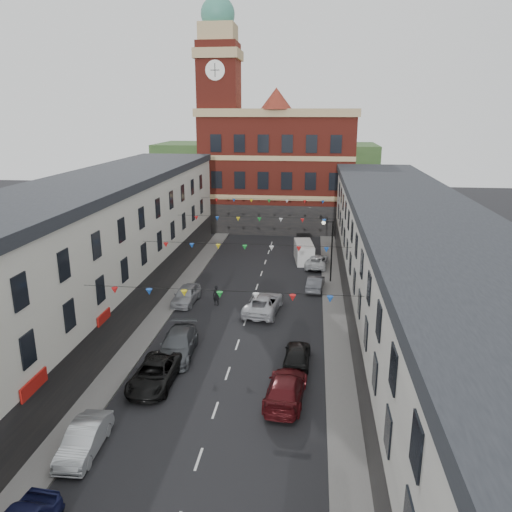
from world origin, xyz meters
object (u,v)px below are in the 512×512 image
at_px(car_left_e, 186,295).
at_px(car_right_d, 297,355).
at_px(car_left_b, 84,439).
at_px(white_van, 304,252).
at_px(street_lamp, 329,243).
at_px(car_left_d, 178,344).
at_px(pedestrian, 216,296).
at_px(car_right_e, 315,283).
at_px(moving_car, 263,303).
at_px(car_right_f, 317,261).
at_px(car_right_c, 286,389).
at_px(car_left_c, 155,374).

relative_size(car_left_e, car_right_d, 1.06).
xyz_separation_m(car_left_b, car_left_e, (0.00, 19.42, 0.05)).
xyz_separation_m(car_left_e, white_van, (9.61, 13.51, 0.30)).
height_order(street_lamp, car_left_d, street_lamp).
bearing_deg(pedestrian, car_left_b, -82.72).
bearing_deg(car_right_e, car_left_d, 63.27).
relative_size(car_left_b, car_left_d, 0.77).
distance_m(car_right_e, moving_car, 7.12).
height_order(car_left_d, white_van, white_van).
height_order(car_left_e, car_right_f, car_left_e).
height_order(car_right_c, car_right_d, car_right_c).
relative_size(car_left_c, car_left_e, 1.18).
height_order(car_left_b, car_right_d, car_right_d).
bearing_deg(street_lamp, car_left_c, -118.25).
bearing_deg(car_right_e, white_van, -75.52).
height_order(car_left_c, car_left_e, car_left_e).
bearing_deg(car_left_b, car_right_e, 63.24).
xyz_separation_m(car_right_e, pedestrian, (-8.24, -4.72, 0.21)).
height_order(car_left_d, pedestrian, pedestrian).
xyz_separation_m(street_lamp, moving_car, (-5.35, -7.90, -3.13)).
bearing_deg(car_left_d, car_left_c, -100.14).
xyz_separation_m(moving_car, white_van, (2.91, 14.74, 0.26)).
bearing_deg(car_right_c, car_left_e, -51.66).
distance_m(car_right_d, car_right_e, 14.26).
height_order(car_left_c, pedestrian, pedestrian).
relative_size(car_right_e, moving_car, 0.70).
height_order(car_left_d, car_right_c, car_left_d).
distance_m(car_left_c, car_left_d, 3.79).
distance_m(car_right_c, car_right_d, 4.25).
relative_size(white_van, pedestrian, 2.75).
bearing_deg(street_lamp, car_left_d, -122.62).
distance_m(car_right_f, white_van, 2.39).
bearing_deg(car_left_d, street_lamp, 52.98).
distance_m(car_left_e, car_right_f, 15.99).
height_order(car_left_b, car_left_e, car_left_e).
relative_size(car_left_c, pedestrian, 3.00).
relative_size(car_right_c, car_right_d, 1.25).
height_order(car_right_e, moving_car, moving_car).
bearing_deg(car_right_d, car_right_c, 85.31).
bearing_deg(car_right_d, car_left_e, -42.97).
relative_size(car_right_e, car_right_f, 0.83).
height_order(car_left_d, car_right_d, car_left_d).
height_order(white_van, pedestrian, white_van).
xyz_separation_m(car_right_e, car_right_f, (0.13, 7.07, 0.01)).
height_order(street_lamp, car_right_d, street_lamp).
distance_m(car_left_b, white_van, 34.30).
distance_m(moving_car, pedestrian, 4.20).
distance_m(car_right_e, pedestrian, 9.50).
xyz_separation_m(car_left_c, car_left_d, (0.38, 3.77, 0.08)).
relative_size(car_left_c, car_right_c, 0.99).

